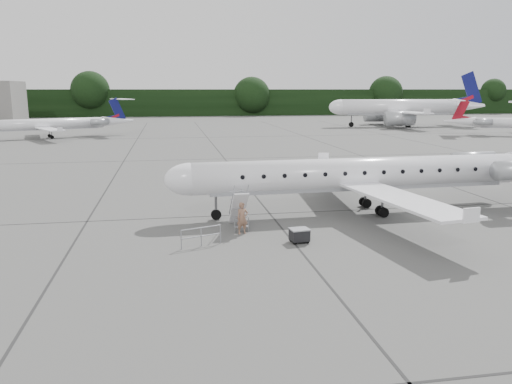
{
  "coord_description": "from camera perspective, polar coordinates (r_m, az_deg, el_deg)",
  "views": [
    {
      "loc": [
        -13.26,
        -25.67,
        8.02
      ],
      "look_at": [
        -8.51,
        1.63,
        2.3
      ],
      "focal_mm": 35.0,
      "sensor_mm": 36.0,
      "label": 1
    }
  ],
  "objects": [
    {
      "name": "bg_regional_left",
      "position": [
        90.3,
        -23.13,
        7.71
      ],
      "size": [
        29.53,
        25.57,
        6.5
      ],
      "primitive_type": null,
      "rotation": [
        0.0,
        0.0,
        0.37
      ],
      "color": "white",
      "rests_on": "ground"
    },
    {
      "name": "ground",
      "position": [
        29.99,
        16.84,
        -4.37
      ],
      "size": [
        320.0,
        320.0,
        0.0
      ],
      "primitive_type": "plane",
      "color": "#565654",
      "rests_on": "ground"
    },
    {
      "name": "bg_narrowbody",
      "position": [
        114.4,
        15.95,
        10.15
      ],
      "size": [
        34.13,
        25.56,
        11.75
      ],
      "primitive_type": null,
      "rotation": [
        0.0,
        0.0,
        -0.06
      ],
      "color": "white",
      "rests_on": "ground"
    },
    {
      "name": "airstair",
      "position": [
        29.23,
        -1.99,
        -1.96
      ],
      "size": [
        0.91,
        2.2,
        2.28
      ],
      "primitive_type": null,
      "rotation": [
        0.0,
        0.0,
        0.03
      ],
      "color": "white",
      "rests_on": "ground"
    },
    {
      "name": "safety_railing",
      "position": [
        26.13,
        -6.28,
        -5.14
      ],
      "size": [
        2.11,
        0.79,
        1.0
      ],
      "primitive_type": null,
      "rotation": [
        0.0,
        0.0,
        0.33
      ],
      "color": "gray",
      "rests_on": "ground"
    },
    {
      "name": "baggage_cart",
      "position": [
        26.74,
        4.98,
        -4.92
      ],
      "size": [
        1.04,
        0.89,
        0.82
      ],
      "primitive_type": null,
      "rotation": [
        0.0,
        0.0,
        0.13
      ],
      "color": "black",
      "rests_on": "ground"
    },
    {
      "name": "main_regional_jet",
      "position": [
        33.2,
        11.92,
        3.82
      ],
      "size": [
        28.94,
        21.23,
        7.27
      ],
      "primitive_type": null,
      "rotation": [
        0.0,
        0.0,
        0.03
      ],
      "color": "white",
      "rests_on": "ground"
    },
    {
      "name": "treeline",
      "position": [
        156.29,
        -5.08,
        10.14
      ],
      "size": [
        260.0,
        4.0,
        8.0
      ],
      "primitive_type": "cube",
      "color": "black",
      "rests_on": "ground"
    },
    {
      "name": "passenger",
      "position": [
        28.1,
        -1.56,
        -3.01
      ],
      "size": [
        0.74,
        0.57,
        1.81
      ],
      "primitive_type": "imported",
      "rotation": [
        0.0,
        0.0,
        0.23
      ],
      "color": "#875F49",
      "rests_on": "ground"
    }
  ]
}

